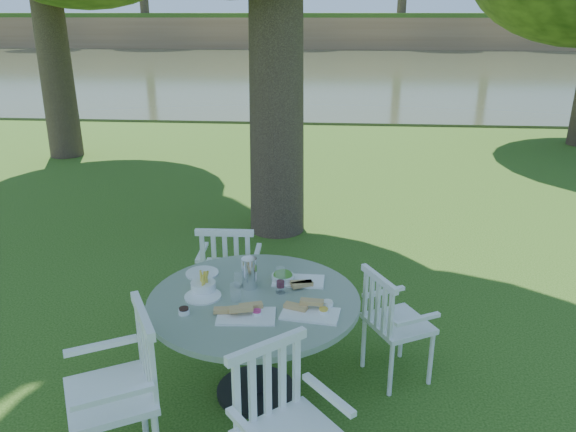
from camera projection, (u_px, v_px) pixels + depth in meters
The scene contains 8 objects.
ground at pixel (286, 311), 5.13m from camera, with size 140.00×140.00×0.00m, color #1D400D.
table at pixel (254, 316), 3.81m from camera, with size 1.42×1.42×0.77m.
chair_ne at pixel (389, 318), 4.02m from camera, with size 0.56×0.57×0.86m.
chair_nw at pixel (228, 268), 4.71m from camera, with size 0.49×0.46×0.93m.
chair_sw at pixel (127, 381), 3.19m from camera, with size 0.67×0.68×1.01m.
chair_se at pixel (280, 418), 2.94m from camera, with size 0.67×0.66×0.97m.
tableware at pixel (252, 287), 3.81m from camera, with size 1.13×0.83×0.22m.
river at pixel (328, 69), 26.66m from camera, with size 100.00×28.00×0.12m, color #353C24.
Camera 1 is at (0.39, -4.51, 2.57)m, focal length 35.00 mm.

